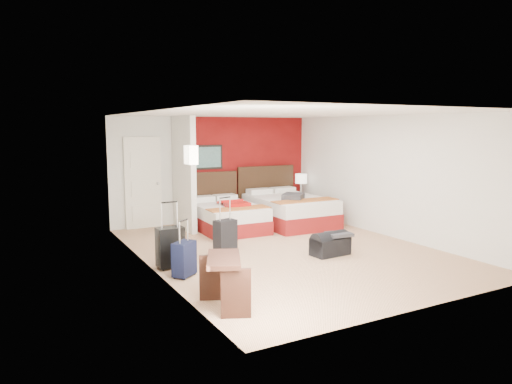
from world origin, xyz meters
TOP-DOWN VIEW (x-y plane):
  - ground at (0.00, 0.00)m, footprint 6.50×6.50m
  - room_walls at (-1.40, 1.42)m, footprint 5.02×6.52m
  - red_accent_panel at (0.75, 3.23)m, footprint 3.50×0.04m
  - partition_wall at (-1.00, 2.61)m, footprint 0.12×1.20m
  - entry_door at (-1.75, 3.20)m, footprint 0.82×0.06m
  - bed_left at (-0.20, 2.08)m, footprint 1.36×1.90m
  - bed_right at (1.34, 1.95)m, footprint 1.54×2.17m
  - red_suitcase_open at (-0.10, 1.98)m, footprint 0.58×0.75m
  - jacket_bundle at (1.24, 1.65)m, footprint 0.68×0.68m
  - nightstand at (2.21, 2.78)m, footprint 0.42×0.42m
  - table_lamp at (2.21, 2.78)m, footprint 0.39×0.39m
  - suitcase_black at (-2.22, -0.07)m, footprint 0.43×0.27m
  - suitcase_charcoal at (-1.05, 0.36)m, footprint 0.43×0.33m
  - suitcase_navy at (-2.19, -0.62)m, footprint 0.43×0.40m
  - duffel_bag at (0.52, -0.67)m, footprint 0.71×0.41m
  - jacket_draped at (0.67, -0.72)m, footprint 0.47×0.41m
  - desk at (-2.19, -2.06)m, footprint 0.69×0.89m

SIDE VIEW (x-z plane):
  - ground at x=0.00m, z-range 0.00..0.00m
  - duffel_bag at x=0.52m, z-range 0.00..0.35m
  - suitcase_navy at x=-2.19m, z-range 0.00..0.51m
  - nightstand at x=2.21m, z-range 0.00..0.54m
  - bed_left at x=-0.20m, z-range 0.00..0.56m
  - suitcase_charcoal at x=-1.05m, z-range 0.00..0.57m
  - suitcase_black at x=-2.22m, z-range 0.00..0.64m
  - bed_right at x=1.34m, z-range 0.00..0.64m
  - desk at x=-2.19m, z-range 0.00..0.67m
  - jacket_draped at x=0.67m, z-range 0.35..0.40m
  - red_suitcase_open at x=-0.10m, z-range 0.56..0.65m
  - jacket_bundle at x=1.24m, z-range 0.64..0.77m
  - table_lamp at x=2.21m, z-range 0.54..1.07m
  - entry_door at x=-1.75m, z-range 0.00..2.05m
  - red_accent_panel at x=0.75m, z-range 0.00..2.50m
  - partition_wall at x=-1.00m, z-range 0.00..2.50m
  - room_walls at x=-1.40m, z-range 0.01..2.51m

